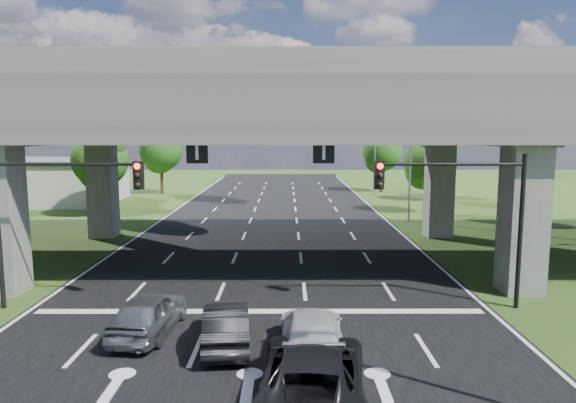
{
  "coord_description": "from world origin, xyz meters",
  "views": [
    {
      "loc": [
        1.05,
        -15.29,
        6.76
      ],
      "look_at": [
        1.09,
        8.54,
        3.58
      ],
      "focal_mm": 32.0,
      "sensor_mm": 36.0,
      "label": 1
    }
  ],
  "objects_px": {
    "car_silver": "(149,313)",
    "car_dark": "(226,325)",
    "signal_right": "(466,202)",
    "streetlight_far": "(406,145)",
    "signal_left": "(53,202)",
    "car_white": "(312,333)",
    "streetlight_beyond": "(371,142)",
    "car_trailing": "(313,376)"
  },
  "relations": [
    {
      "from": "car_silver",
      "to": "car_dark",
      "type": "distance_m",
      "value": 2.88
    },
    {
      "from": "signal_right",
      "to": "streetlight_far",
      "type": "relative_size",
      "value": 0.6
    },
    {
      "from": "signal_left",
      "to": "streetlight_far",
      "type": "height_order",
      "value": "streetlight_far"
    },
    {
      "from": "car_white",
      "to": "signal_right",
      "type": "bearing_deg",
      "value": -143.18
    },
    {
      "from": "signal_right",
      "to": "car_silver",
      "type": "distance_m",
      "value": 12.23
    },
    {
      "from": "signal_right",
      "to": "streetlight_far",
      "type": "height_order",
      "value": "streetlight_far"
    },
    {
      "from": "streetlight_beyond",
      "to": "car_white",
      "type": "relative_size",
      "value": 2.1
    },
    {
      "from": "signal_right",
      "to": "car_dark",
      "type": "distance_m",
      "value": 10.04
    },
    {
      "from": "streetlight_far",
      "to": "car_white",
      "type": "distance_m",
      "value": 26.22
    },
    {
      "from": "streetlight_far",
      "to": "car_white",
      "type": "relative_size",
      "value": 2.1
    },
    {
      "from": "car_white",
      "to": "car_trailing",
      "type": "height_order",
      "value": "car_trailing"
    },
    {
      "from": "streetlight_far",
      "to": "car_trailing",
      "type": "xyz_separation_m",
      "value": [
        -8.41,
        -27.34,
        -5.03
      ]
    },
    {
      "from": "signal_left",
      "to": "car_white",
      "type": "relative_size",
      "value": 1.26
    },
    {
      "from": "streetlight_far",
      "to": "car_trailing",
      "type": "bearing_deg",
      "value": -107.1
    },
    {
      "from": "signal_left",
      "to": "car_silver",
      "type": "relative_size",
      "value": 1.43
    },
    {
      "from": "signal_right",
      "to": "car_dark",
      "type": "xyz_separation_m",
      "value": [
        -8.71,
        -3.55,
        -3.49
      ]
    },
    {
      "from": "signal_left",
      "to": "streetlight_beyond",
      "type": "bearing_deg",
      "value": 63.57
    },
    {
      "from": "streetlight_beyond",
      "to": "car_dark",
      "type": "relative_size",
      "value": 2.48
    },
    {
      "from": "car_white",
      "to": "car_silver",
      "type": "bearing_deg",
      "value": -15.78
    },
    {
      "from": "signal_right",
      "to": "car_trailing",
      "type": "height_order",
      "value": "signal_right"
    },
    {
      "from": "signal_right",
      "to": "streetlight_beyond",
      "type": "xyz_separation_m",
      "value": [
        2.27,
        36.06,
        1.66
      ]
    },
    {
      "from": "streetlight_beyond",
      "to": "streetlight_far",
      "type": "bearing_deg",
      "value": -90.0
    },
    {
      "from": "car_white",
      "to": "signal_left",
      "type": "bearing_deg",
      "value": -22.59
    },
    {
      "from": "car_trailing",
      "to": "signal_left",
      "type": "bearing_deg",
      "value": -33.01
    },
    {
      "from": "car_silver",
      "to": "car_trailing",
      "type": "distance_m",
      "value": 7.07
    },
    {
      "from": "car_silver",
      "to": "streetlight_far",
      "type": "bearing_deg",
      "value": -115.85
    },
    {
      "from": "streetlight_far",
      "to": "car_silver",
      "type": "height_order",
      "value": "streetlight_far"
    },
    {
      "from": "car_white",
      "to": "streetlight_far",
      "type": "bearing_deg",
      "value": -107.42
    },
    {
      "from": "signal_right",
      "to": "streetlight_beyond",
      "type": "relative_size",
      "value": 0.6
    },
    {
      "from": "signal_right",
      "to": "streetlight_far",
      "type": "bearing_deg",
      "value": 83.53
    },
    {
      "from": "streetlight_beyond",
      "to": "car_silver",
      "type": "xyz_separation_m",
      "value": [
        -13.71,
        -38.67,
        -5.1
      ]
    },
    {
      "from": "car_silver",
      "to": "car_white",
      "type": "bearing_deg",
      "value": 168.14
    },
    {
      "from": "car_trailing",
      "to": "car_silver",
      "type": "bearing_deg",
      "value": -36.98
    },
    {
      "from": "car_silver",
      "to": "streetlight_beyond",
      "type": "bearing_deg",
      "value": -104.2
    },
    {
      "from": "signal_right",
      "to": "car_dark",
      "type": "bearing_deg",
      "value": -157.85
    },
    {
      "from": "signal_left",
      "to": "car_silver",
      "type": "height_order",
      "value": "signal_left"
    },
    {
      "from": "signal_left",
      "to": "car_white",
      "type": "xyz_separation_m",
      "value": [
        9.62,
        -4.28,
        -3.47
      ]
    },
    {
      "from": "car_silver",
      "to": "signal_left",
      "type": "bearing_deg",
      "value": -26.46
    },
    {
      "from": "signal_right",
      "to": "streetlight_far",
      "type": "xyz_separation_m",
      "value": [
        2.27,
        20.06,
        1.66
      ]
    },
    {
      "from": "signal_right",
      "to": "car_white",
      "type": "relative_size",
      "value": 1.26
    },
    {
      "from": "streetlight_far",
      "to": "car_trailing",
      "type": "relative_size",
      "value": 1.76
    },
    {
      "from": "streetlight_beyond",
      "to": "car_white",
      "type": "height_order",
      "value": "streetlight_beyond"
    }
  ]
}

